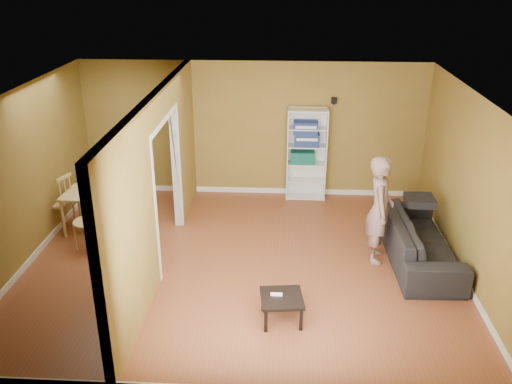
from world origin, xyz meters
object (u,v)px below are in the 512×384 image
chair_far (111,189)px  chair_left (59,201)px  coffee_table (282,300)px  person (380,201)px  sofa (420,233)px  chair_near (88,220)px  bookshelf (306,154)px  dining_table (98,197)px

chair_far → chair_left: bearing=15.4°
coffee_table → chair_left: bearing=147.6°
person → chair_far: (-4.53, 1.33, -0.47)m
chair_left → chair_far: 0.92m
sofa → coffee_table: (-2.08, -1.68, -0.14)m
sofa → chair_near: (-5.16, 0.03, 0.07)m
chair_near → chair_far: 1.28m
bookshelf → chair_far: bookshelf is taller
coffee_table → chair_left: (-3.84, 2.44, 0.19)m
dining_table → chair_left: (-0.71, 0.06, -0.13)m
person → coffee_table: bearing=146.0°
sofa → coffee_table: sofa is taller
coffee_table → chair_near: bearing=150.9°
chair_left → chair_far: (0.74, 0.55, 0.02)m
chair_near → chair_far: chair_far is taller
chair_near → chair_far: size_ratio=0.99×
person → bookshelf: size_ratio=1.11×
bookshelf → chair_left: size_ratio=1.80×
dining_table → chair_far: size_ratio=1.09×
bookshelf → coffee_table: bearing=-95.8°
sofa → dining_table: bearing=80.9°
coffee_table → chair_left: chair_left is taller
coffee_table → dining_table: bearing=142.7°
coffee_table → chair_near: 3.53m
coffee_table → chair_near: (-3.08, 1.71, 0.21)m
dining_table → coffee_table: bearing=-37.3°
sofa → chair_near: 5.16m
chair_left → coffee_table: bearing=76.6°
sofa → chair_left: size_ratio=2.35×
bookshelf → chair_near: 4.19m
person → chair_near: size_ratio=1.93×
person → dining_table: size_ratio=1.76×
coffee_table → dining_table: 3.94m
sofa → chair_far: size_ratio=2.25×
coffee_table → chair_far: chair_far is taller
person → chair_left: bearing=88.4°
coffee_table → chair_far: (-3.10, 2.99, 0.21)m
sofa → chair_near: size_ratio=2.28×
dining_table → person: bearing=-8.9°
chair_left → bookshelf: bearing=129.4°
sofa → dining_table: size_ratio=2.07×
coffee_table → chair_near: chair_near is taller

